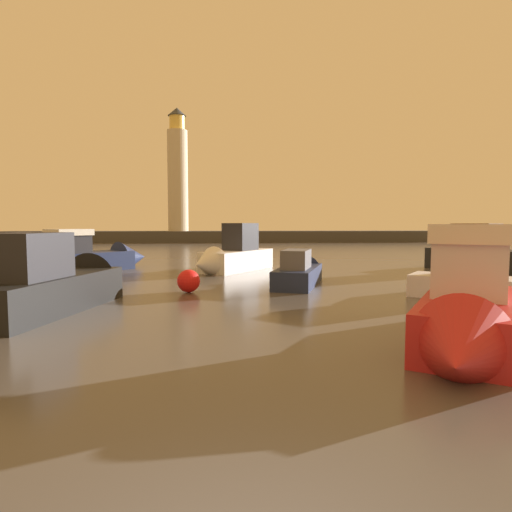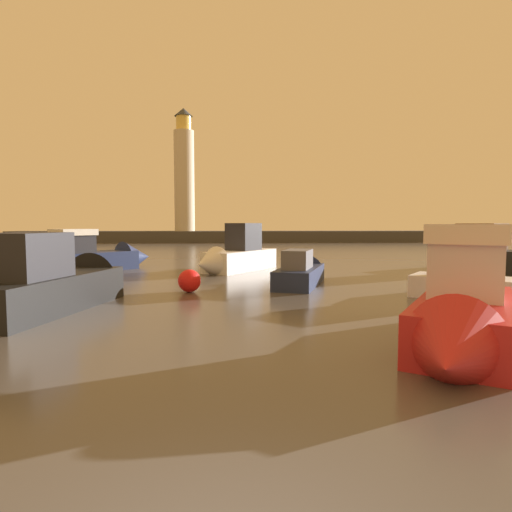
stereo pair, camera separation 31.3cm
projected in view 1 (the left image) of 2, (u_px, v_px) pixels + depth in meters
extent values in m
plane|color=#4C4742|center=(227.00, 258.00, 35.97)|extent=(220.00, 220.00, 0.00)
cube|color=#423F3D|center=(225.00, 237.00, 68.87)|extent=(69.36, 5.35, 1.80)
cylinder|color=beige|center=(178.00, 181.00, 67.64)|extent=(3.20, 3.20, 15.92)
cylinder|color=#F2CC59|center=(177.00, 123.00, 66.96)|extent=(2.40, 2.40, 2.23)
cone|color=#33383D|center=(177.00, 112.00, 66.83)|extent=(2.88, 2.88, 1.27)
cube|color=white|center=(238.00, 260.00, 26.63)|extent=(4.86, 5.88, 1.25)
cone|color=white|center=(205.00, 264.00, 23.70)|extent=(2.50, 2.47, 1.85)
cube|color=#232328|center=(240.00, 237.00, 26.80)|extent=(2.38, 2.50, 1.70)
cube|color=black|center=(46.00, 294.00, 13.95)|extent=(3.67, 6.56, 1.21)
cone|color=black|center=(103.00, 278.00, 17.56)|extent=(2.63, 2.53, 2.22)
cube|color=#232328|center=(25.00, 256.00, 12.96)|extent=(2.36, 2.66, 1.42)
cube|color=silver|center=(483.00, 288.00, 16.19)|extent=(5.21, 4.67, 0.87)
cube|color=#8C6647|center=(465.00, 263.00, 16.49)|extent=(2.26, 2.15, 1.02)
cube|color=#B21E1E|center=(468.00, 320.00, 10.27)|extent=(4.64, 5.65, 1.11)
cone|color=#B21E1E|center=(459.00, 354.00, 7.45)|extent=(2.56, 2.53, 1.90)
cube|color=silver|center=(470.00, 269.00, 10.46)|extent=(2.40, 2.50, 1.31)
cube|color=silver|center=(471.00, 234.00, 10.39)|extent=(2.64, 2.75, 0.46)
cube|color=black|center=(484.00, 260.00, 26.12)|extent=(5.48, 6.88, 1.34)
cube|color=#8C6647|center=(476.00, 236.00, 26.48)|extent=(2.83, 2.99, 1.60)
cube|color=#1E284C|center=(84.00, 262.00, 25.93)|extent=(5.60, 5.78, 1.17)
cone|color=#1E284C|center=(132.00, 257.00, 28.63)|extent=(3.01, 3.00, 2.20)
cube|color=#232328|center=(69.00, 244.00, 25.14)|extent=(2.65, 2.66, 1.06)
cube|color=silver|center=(69.00, 232.00, 25.09)|extent=(2.91, 2.92, 0.37)
cube|color=#1E284C|center=(298.00, 276.00, 20.07)|extent=(3.20, 5.15, 0.86)
cone|color=#1E284C|center=(307.00, 269.00, 22.81)|extent=(2.00, 1.94, 1.59)
cube|color=#595960|center=(296.00, 259.00, 19.39)|extent=(1.72, 2.25, 0.86)
sphere|color=red|center=(189.00, 281.00, 17.95)|extent=(0.97, 0.97, 0.97)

